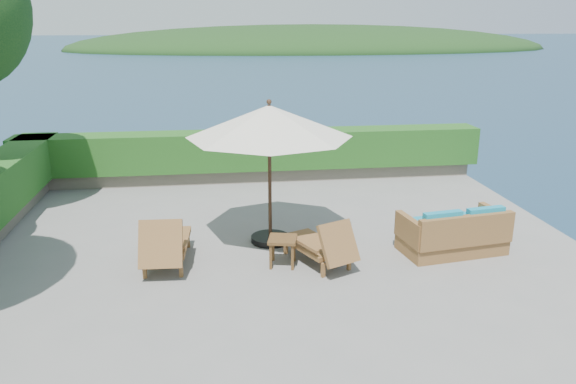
{
  "coord_description": "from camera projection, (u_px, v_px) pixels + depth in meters",
  "views": [
    {
      "loc": [
        -1.03,
        -9.18,
        4.18
      ],
      "look_at": [
        0.3,
        0.8,
        1.1
      ],
      "focal_mm": 35.0,
      "sensor_mm": 36.0,
      "label": 1
    }
  ],
  "objects": [
    {
      "name": "ground",
      "position": [
        277.0,
        264.0,
        10.06
      ],
      "size": [
        12.0,
        12.0,
        0.0
      ],
      "primitive_type": "plane",
      "color": "gray",
      "rests_on": "ground"
    },
    {
      "name": "foundation",
      "position": [
        278.0,
        340.0,
        10.51
      ],
      "size": [
        12.0,
        12.0,
        3.0
      ],
      "primitive_type": "cube",
      "color": "#565044",
      "rests_on": "ocean"
    },
    {
      "name": "offshore_island",
      "position": [
        311.0,
        49.0,
        146.79
      ],
      "size": [
        126.0,
        57.6,
        12.6
      ],
      "primitive_type": "ellipsoid",
      "color": "black",
      "rests_on": "ocean"
    },
    {
      "name": "planter_wall_far",
      "position": [
        254.0,
        174.0,
        15.32
      ],
      "size": [
        12.0,
        0.6,
        0.36
      ],
      "primitive_type": "cube",
      "color": "#726B5B",
      "rests_on": "ground"
    },
    {
      "name": "hedge_far",
      "position": [
        254.0,
        150.0,
        15.12
      ],
      "size": [
        12.4,
        0.9,
        1.0
      ],
      "primitive_type": "cube",
      "color": "#1D4A15",
      "rests_on": "planter_wall_far"
    },
    {
      "name": "patio_umbrella",
      "position": [
        269.0,
        123.0,
        10.39
      ],
      "size": [
        3.41,
        3.41,
        2.81
      ],
      "rotation": [
        0.0,
        0.0,
        -0.09
      ],
      "color": "black",
      "rests_on": "ground"
    },
    {
      "name": "lounge_left",
      "position": [
        166.0,
        243.0,
        9.89
      ],
      "size": [
        0.85,
        1.79,
        1.01
      ],
      "rotation": [
        0.0,
        0.0,
        -0.05
      ],
      "color": "brown",
      "rests_on": "ground"
    },
    {
      "name": "lounge_right",
      "position": [
        321.0,
        244.0,
        9.94
      ],
      "size": [
        1.27,
        1.73,
        0.93
      ],
      "rotation": [
        0.0,
        0.0,
        0.43
      ],
      "color": "brown",
      "rests_on": "ground"
    },
    {
      "name": "side_table",
      "position": [
        283.0,
        243.0,
        9.9
      ],
      "size": [
        0.58,
        0.58,
        0.52
      ],
      "rotation": [
        0.0,
        0.0,
        -0.22
      ],
      "color": "brown",
      "rests_on": "ground"
    },
    {
      "name": "wicker_loveseat",
      "position": [
        454.0,
        234.0,
        10.45
      ],
      "size": [
        2.04,
        1.25,
        0.94
      ],
      "rotation": [
        0.0,
        0.0,
        0.15
      ],
      "color": "brown",
      "rests_on": "ground"
    }
  ]
}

